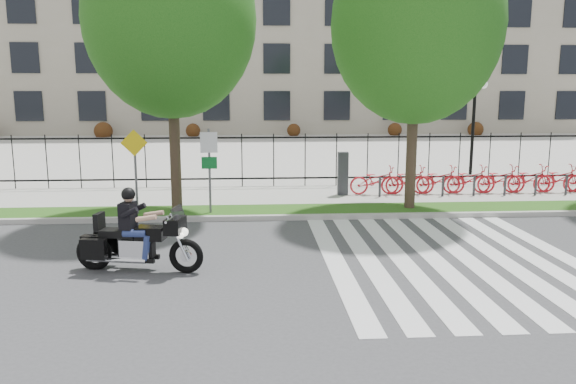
{
  "coord_description": "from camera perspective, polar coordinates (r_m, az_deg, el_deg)",
  "views": [
    {
      "loc": [
        0.37,
        -11.92,
        3.75
      ],
      "look_at": [
        1.34,
        3.0,
        1.03
      ],
      "focal_mm": 35.0,
      "sensor_mm": 36.0,
      "label": 1
    }
  ],
  "objects": [
    {
      "name": "street_tree_2",
      "position": [
        17.67,
        12.92,
        16.2
      ],
      "size": [
        5.09,
        5.09,
        8.43
      ],
      "color": "#37271E",
      "rests_on": "grass_verge"
    },
    {
      "name": "bike_share_station",
      "position": [
        21.01,
        19.13,
        1.24
      ],
      "size": [
        10.02,
        0.87,
        1.5
      ],
      "color": "#2D2D33",
      "rests_on": "sidewalk"
    },
    {
      "name": "lamp_post_right",
      "position": [
        25.79,
        18.41,
        8.56
      ],
      "size": [
        1.06,
        0.7,
        4.25
      ],
      "color": "black",
      "rests_on": "ground"
    },
    {
      "name": "office_building",
      "position": [
        57.18,
        -4.24,
        16.5
      ],
      "size": [
        60.0,
        21.9,
        20.15
      ],
      "color": "gray",
      "rests_on": "ground"
    },
    {
      "name": "sign_pole_regulatory",
      "position": [
        16.67,
        -8.0,
        3.27
      ],
      "size": [
        0.5,
        0.09,
        2.5
      ],
      "color": "#59595B",
      "rests_on": "grass_verge"
    },
    {
      "name": "sign_pole_warning",
      "position": [
        16.97,
        -15.28,
        3.13
      ],
      "size": [
        0.78,
        0.09,
        2.49
      ],
      "color": "#59595B",
      "rests_on": "grass_verge"
    },
    {
      "name": "iron_fence",
      "position": [
        21.29,
        -4.7,
        3.24
      ],
      "size": [
        30.0,
        0.06,
        2.0
      ],
      "primitive_type": null,
      "color": "black",
      "rests_on": "sidewalk"
    },
    {
      "name": "crosswalk_stripes",
      "position": [
        13.27,
        16.16,
        -6.52
      ],
      "size": [
        5.7,
        8.0,
        0.01
      ],
      "primitive_type": null,
      "color": "silver",
      "rests_on": "ground"
    },
    {
      "name": "grass_verge",
      "position": [
        17.27,
        -4.87,
        -2.03
      ],
      "size": [
        60.0,
        1.5,
        0.15
      ],
      "primitive_type": "cube",
      "color": "#255615",
      "rests_on": "ground"
    },
    {
      "name": "curb",
      "position": [
        16.44,
        -4.93,
        -2.66
      ],
      "size": [
        60.0,
        0.2,
        0.15
      ],
      "primitive_type": "cube",
      "color": "#A4A19A",
      "rests_on": "ground"
    },
    {
      "name": "sidewalk",
      "position": [
        19.72,
        -4.74,
        -0.48
      ],
      "size": [
        60.0,
        3.5,
        0.15
      ],
      "primitive_type": "cube",
      "color": "#A09E95",
      "rests_on": "ground"
    },
    {
      "name": "motorcycle_rider",
      "position": [
        12.15,
        -15.03,
        -4.53
      ],
      "size": [
        2.75,
        1.08,
        2.14
      ],
      "color": "black",
      "rests_on": "ground"
    },
    {
      "name": "street_tree_1",
      "position": [
        17.15,
        -11.86,
        16.77
      ],
      "size": [
        4.94,
        4.94,
        8.45
      ],
      "color": "#37271E",
      "rests_on": "grass_verge"
    },
    {
      "name": "ground",
      "position": [
        12.5,
        -5.3,
        -7.2
      ],
      "size": [
        120.0,
        120.0,
        0.0
      ],
      "primitive_type": "plane",
      "color": "#3C3C3F",
      "rests_on": "ground"
    },
    {
      "name": "plaza",
      "position": [
        37.11,
        -4.29,
        4.53
      ],
      "size": [
        80.0,
        34.0,
        0.1
      ],
      "primitive_type": "cube",
      "color": "#A09E95",
      "rests_on": "ground"
    }
  ]
}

